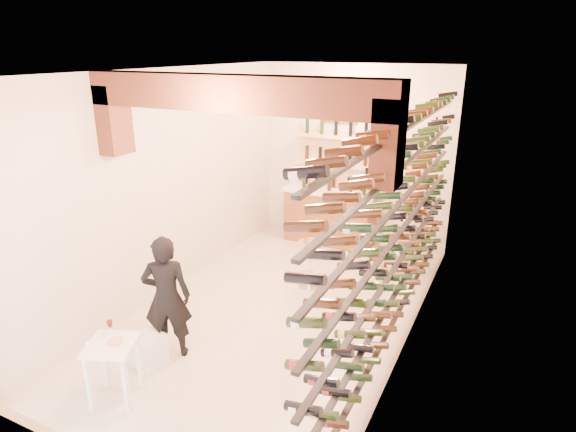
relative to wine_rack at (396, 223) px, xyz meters
The scene contains 11 objects.
ground 2.18m from the wine_rack, behind, with size 6.00×6.00×0.00m, color beige.
room_shell 1.70m from the wine_rack, behind, with size 3.52×6.02×3.21m.
wine_rack is the anchor object (origin of this frame).
back_counter 3.38m from the wine_rack, 124.66° to the left, with size 1.70×0.62×1.29m.
back_shelving 3.44m from the wine_rack, 122.37° to the left, with size 1.40×0.31×2.73m.
tasting_table 3.35m from the wine_rack, 134.05° to the right, with size 0.60×0.60×0.82m.
white_stool 3.17m from the wine_rack, 143.22° to the right, with size 0.31×0.31×0.39m, color white.
person 2.77m from the wine_rack, 147.35° to the right, with size 0.55×0.36×1.50m, color black.
chrome_barstool 2.02m from the wine_rack, 149.19° to the left, with size 0.38×0.38×0.73m.
crate_lower 2.52m from the wine_rack, 101.85° to the left, with size 0.50×0.35×0.30m, color tan.
crate_upper 2.37m from the wine_rack, 101.85° to the left, with size 0.46×0.31×0.27m, color tan.
Camera 1 is at (2.70, -5.21, 3.46)m, focal length 30.09 mm.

